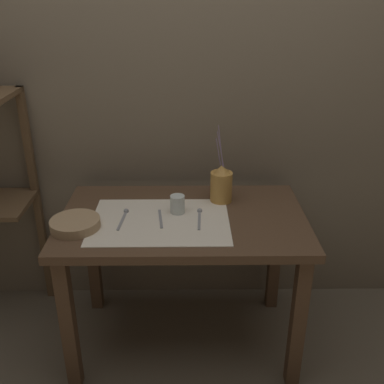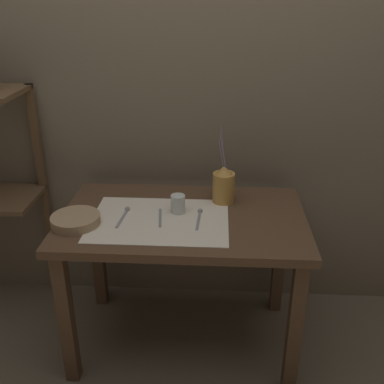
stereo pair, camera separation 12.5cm
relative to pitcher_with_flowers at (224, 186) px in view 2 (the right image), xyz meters
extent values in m
plane|color=brown|center=(-0.18, -0.16, -0.82)|extent=(12.00, 12.00, 0.00)
cube|color=#6B5E4C|center=(-0.18, 0.30, 0.38)|extent=(7.00, 0.06, 2.40)
cube|color=#4C3523|center=(-0.18, -0.16, -0.11)|extent=(1.12, 0.68, 0.04)
cube|color=#4C3523|center=(-0.69, -0.44, -0.47)|extent=(0.06, 0.06, 0.69)
cube|color=#4C3523|center=(0.32, -0.44, -0.47)|extent=(0.06, 0.06, 0.69)
cube|color=#4C3523|center=(-0.69, 0.13, -0.47)|extent=(0.06, 0.06, 0.69)
cube|color=#4C3523|center=(0.32, 0.13, -0.47)|extent=(0.06, 0.06, 0.69)
cube|color=brown|center=(-0.98, 0.23, -0.19)|extent=(0.04, 0.04, 1.24)
cube|color=beige|center=(-0.29, -0.21, -0.09)|extent=(0.62, 0.44, 0.00)
cylinder|color=#B7843D|center=(0.00, 0.00, -0.01)|extent=(0.11, 0.11, 0.15)
cone|color=#B7843D|center=(0.00, 0.00, 0.08)|extent=(0.08, 0.08, 0.04)
cylinder|color=slate|center=(-0.02, 0.01, 0.16)|extent=(0.03, 0.03, 0.13)
cylinder|color=slate|center=(-0.01, -0.02, 0.18)|extent=(0.04, 0.02, 0.17)
cylinder|color=slate|center=(-0.01, -0.01, 0.20)|extent=(0.03, 0.03, 0.19)
cylinder|color=#9E7F5B|center=(-0.65, -0.27, -0.07)|extent=(0.22, 0.22, 0.04)
cylinder|color=silver|center=(-0.21, -0.13, -0.04)|extent=(0.07, 0.07, 0.08)
cube|color=gray|center=(-0.46, -0.21, -0.08)|extent=(0.03, 0.17, 0.00)
sphere|color=gray|center=(-0.45, -0.12, -0.08)|extent=(0.02, 0.02, 0.02)
cube|color=gray|center=(-0.29, -0.19, -0.08)|extent=(0.03, 0.17, 0.00)
cube|color=gray|center=(-0.11, -0.21, -0.08)|extent=(0.02, 0.17, 0.00)
sphere|color=gray|center=(-0.11, -0.12, -0.08)|extent=(0.02, 0.02, 0.02)
camera|label=1|loc=(-0.16, -1.98, 0.87)|focal=42.00mm
camera|label=2|loc=(-0.04, -1.98, 0.87)|focal=42.00mm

